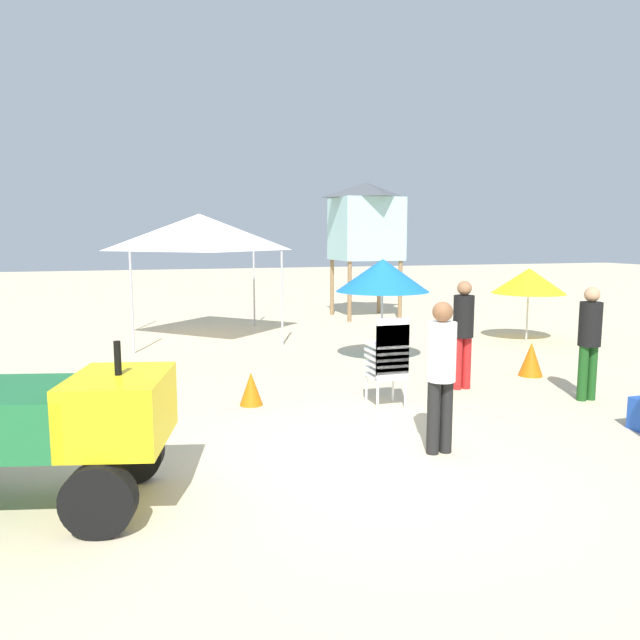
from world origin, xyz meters
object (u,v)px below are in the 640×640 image
lifeguard_near_left (463,327)px  traffic_cone_near (251,389)px  popup_canopy (200,232)px  lifeguard_tower (366,221)px  traffic_cone_far (531,359)px  stacked_plastic_chairs (389,356)px  beach_umbrella_left (529,281)px  beach_umbrella_mid (382,275)px  surfboard_pile (45,398)px  lifeguard_far_right (590,336)px  lifeguard_near_right (441,367)px  utility_cart (26,423)px

lifeguard_near_left → traffic_cone_near: lifeguard_near_left is taller
lifeguard_near_left → popup_canopy: 7.21m
lifeguard_tower → traffic_cone_far: lifeguard_tower is taller
stacked_plastic_chairs → popup_canopy: size_ratio=0.40×
lifeguard_near_left → traffic_cone_near: 3.44m
beach_umbrella_left → lifeguard_near_left: bearing=-136.9°
beach_umbrella_mid → surfboard_pile: bearing=-167.5°
lifeguard_far_right → beach_umbrella_mid: size_ratio=0.84×
beach_umbrella_mid → traffic_cone_far: 3.03m
lifeguard_far_right → stacked_plastic_chairs: bearing=170.6°
lifeguard_far_right → beach_umbrella_left: size_ratio=1.00×
stacked_plastic_chairs → lifeguard_near_right: size_ratio=0.76×
beach_umbrella_mid → traffic_cone_far: size_ratio=3.36×
stacked_plastic_chairs → beach_umbrella_left: (5.34, 4.19, 0.64)m
surfboard_pile → lifeguard_near_left: lifeguard_near_left is taller
lifeguard_near_right → utility_cart: bearing=-177.7°
traffic_cone_far → stacked_plastic_chairs: bearing=-161.0°
surfboard_pile → lifeguard_near_left: bearing=-8.5°
surfboard_pile → popup_canopy: size_ratio=0.81×
beach_umbrella_left → traffic_cone_near: 8.03m
surfboard_pile → lifeguard_tower: lifeguard_tower is taller
utility_cart → lifeguard_tower: size_ratio=0.70×
lifeguard_far_right → traffic_cone_far: bearing=82.7°
utility_cart → beach_umbrella_left: 11.47m
beach_umbrella_mid → traffic_cone_near: beach_umbrella_mid is taller
utility_cart → stacked_plastic_chairs: utility_cart is taller
beach_umbrella_left → popup_canopy: bearing=159.6°
lifeguard_near_right → lifeguard_tower: bearing=72.5°
lifeguard_near_left → lifeguard_near_right: bearing=-125.1°
popup_canopy → lifeguard_tower: 5.59m
lifeguard_near_left → traffic_cone_near: bearing=178.6°
stacked_plastic_chairs → popup_canopy: popup_canopy is taller
lifeguard_near_left → lifeguard_near_right: (-1.73, -2.46, -0.01)m
utility_cart → stacked_plastic_chairs: 4.74m
lifeguard_near_right → popup_canopy: bearing=100.7°
lifeguard_far_right → traffic_cone_near: (-4.77, 1.22, -0.72)m
lifeguard_tower → lifeguard_far_right: bearing=-91.8°
stacked_plastic_chairs → surfboard_pile: stacked_plastic_chairs is taller
lifeguard_far_right → lifeguard_tower: size_ratio=0.42×
surfboard_pile → lifeguard_tower: 11.28m
utility_cart → lifeguard_far_right: bearing=11.6°
stacked_plastic_chairs → popup_canopy: (-1.81, 6.85, 1.75)m
lifeguard_near_right → surfboard_pile: bearing=142.8°
lifeguard_far_right → beach_umbrella_left: 5.27m
lifeguard_near_right → lifeguard_far_right: (3.14, 1.32, -0.01)m
utility_cart → beach_umbrella_mid: 7.32m
stacked_plastic_chairs → traffic_cone_near: size_ratio=2.69×
popup_canopy → beach_umbrella_left: size_ratio=1.91×
utility_cart → beach_umbrella_left: size_ratio=1.64×
beach_umbrella_left → beach_umbrella_mid: size_ratio=0.85×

